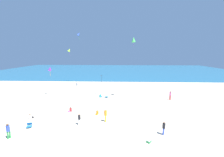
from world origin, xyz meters
The scene contains 20 objects.
ground_plane centered at (0.00, 10.00, 0.00)m, with size 120.00×120.00×0.00m, color beige.
ocean_water centered at (0.00, 57.12, 0.03)m, with size 120.00×60.00×0.05m, color #236084.
beach_chair_far_left centered at (-1.37, 12.01, 0.22)m, with size 0.70×0.64×0.50m.
beach_chair_far_right centered at (-9.47, 0.65, 0.25)m, with size 0.74×0.80×0.54m.
cooler_box centered at (3.97, -1.59, 0.13)m, with size 0.57×0.58×0.26m.
person_0 centered at (-10.16, -1.54, 0.94)m, with size 0.46×0.46×1.63m.
person_1 centered at (-0.63, 2.34, 0.99)m, with size 0.41×0.41×1.71m.
person_2 centered at (-2.49, 12.05, 0.28)m, with size 0.65×0.44×0.75m.
person_3 centered at (-6.14, 5.18, 0.26)m, with size 0.62×0.57×0.70m.
person_4 centered at (10.74, 11.13, 0.96)m, with size 0.46×0.46×1.67m.
person_5 centered at (-10.68, 2.76, 0.26)m, with size 0.50×0.63×0.71m.
person_6 centered at (5.79, -0.25, 0.87)m, with size 0.42×0.42×1.51m.
person_7 centered at (-1.99, 4.39, 0.25)m, with size 0.46×0.60×0.68m.
person_8 centered at (-3.72, 1.41, 0.84)m, with size 0.40×0.40×1.46m.
kite_purple centered at (-12.73, 13.09, 5.56)m, with size 1.10×1.05×1.98m.
kite_lime centered at (-10.61, 18.82, 9.34)m, with size 1.05×0.92×1.65m.
kite_black centered at (-2.37, 13.58, 4.06)m, with size 0.54×0.56×1.54m.
kite_green centered at (3.69, 11.66, 10.99)m, with size 0.98×1.04×1.66m.
kite_blue centered at (-9.81, 24.65, 13.77)m, with size 1.16×0.93×2.06m.
kite_white centered at (-4.93, 4.91, 4.23)m, with size 0.50×0.45×1.35m.
Camera 1 is at (0.82, -13.68, 8.55)m, focal length 21.83 mm.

